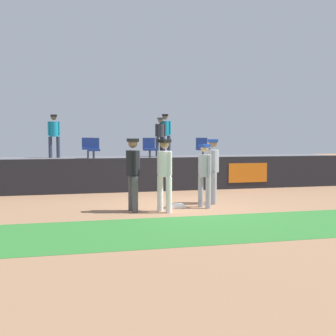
{
  "coord_description": "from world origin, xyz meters",
  "views": [
    {
      "loc": [
        -3.24,
        -11.41,
        1.95
      ],
      "look_at": [
        -0.21,
        0.97,
        1.0
      ],
      "focal_mm": 46.95,
      "sensor_mm": 36.0,
      "label": 1
    }
  ],
  "objects_px": {
    "seat_front_right": "(203,147)",
    "spectator_casual": "(160,134)",
    "player_fielder_home": "(164,170)",
    "spectator_capped": "(165,132)",
    "player_runner_visitor": "(213,166)",
    "seat_front_center": "(149,148)",
    "seat_front_left": "(93,148)",
    "first_base": "(177,206)",
    "seat_back_left": "(88,147)",
    "player_umpire": "(133,169)",
    "spectator_hooded": "(54,133)",
    "player_coach_visitor": "(205,171)"
  },
  "relations": [
    {
      "from": "player_fielder_home",
      "to": "spectator_casual",
      "type": "relative_size",
      "value": 1.08
    },
    {
      "from": "seat_front_left",
      "to": "seat_front_right",
      "type": "relative_size",
      "value": 1.0
    },
    {
      "from": "seat_front_left",
      "to": "seat_back_left",
      "type": "bearing_deg",
      "value": 93.08
    },
    {
      "from": "first_base",
      "to": "player_umpire",
      "type": "height_order",
      "value": "player_umpire"
    },
    {
      "from": "spectator_capped",
      "to": "spectator_casual",
      "type": "xyz_separation_m",
      "value": [
        -0.26,
        -0.18,
        -0.09
      ]
    },
    {
      "from": "player_fielder_home",
      "to": "seat_front_right",
      "type": "xyz_separation_m",
      "value": [
        2.86,
        5.61,
        0.42
      ]
    },
    {
      "from": "first_base",
      "to": "player_runner_visitor",
      "type": "xyz_separation_m",
      "value": [
        1.18,
        0.45,
        1.03
      ]
    },
    {
      "from": "seat_front_right",
      "to": "spectator_hooded",
      "type": "xyz_separation_m",
      "value": [
        -5.66,
        2.54,
        0.57
      ]
    },
    {
      "from": "player_runner_visitor",
      "to": "spectator_casual",
      "type": "distance_m",
      "value": 7.22
    },
    {
      "from": "player_fielder_home",
      "to": "spectator_hooded",
      "type": "distance_m",
      "value": 8.68
    },
    {
      "from": "player_fielder_home",
      "to": "seat_front_right",
      "type": "bearing_deg",
      "value": 124.6
    },
    {
      "from": "first_base",
      "to": "spectator_hooded",
      "type": "relative_size",
      "value": 0.22
    },
    {
      "from": "seat_front_right",
      "to": "player_fielder_home",
      "type": "bearing_deg",
      "value": -117.02
    },
    {
      "from": "seat_front_right",
      "to": "spectator_casual",
      "type": "relative_size",
      "value": 0.49
    },
    {
      "from": "player_coach_visitor",
      "to": "seat_front_center",
      "type": "relative_size",
      "value": 2.04
    },
    {
      "from": "player_runner_visitor",
      "to": "player_umpire",
      "type": "height_order",
      "value": "player_umpire"
    },
    {
      "from": "seat_front_right",
      "to": "spectator_capped",
      "type": "xyz_separation_m",
      "value": [
        -0.85,
        2.76,
        0.62
      ]
    },
    {
      "from": "spectator_casual",
      "to": "player_fielder_home",
      "type": "bearing_deg",
      "value": 75.53
    },
    {
      "from": "player_runner_visitor",
      "to": "player_umpire",
      "type": "distance_m",
      "value": 2.56
    },
    {
      "from": "player_coach_visitor",
      "to": "spectator_casual",
      "type": "height_order",
      "value": "spectator_casual"
    },
    {
      "from": "seat_front_center",
      "to": "spectator_hooded",
      "type": "bearing_deg",
      "value": 144.35
    },
    {
      "from": "seat_front_left",
      "to": "spectator_capped",
      "type": "bearing_deg",
      "value": 39.27
    },
    {
      "from": "spectator_hooded",
      "to": "spectator_capped",
      "type": "xyz_separation_m",
      "value": [
        4.82,
        0.22,
        0.05
      ]
    },
    {
      "from": "seat_front_right",
      "to": "spectator_capped",
      "type": "relative_size",
      "value": 0.45
    },
    {
      "from": "first_base",
      "to": "seat_back_left",
      "type": "bearing_deg",
      "value": 105.96
    },
    {
      "from": "player_runner_visitor",
      "to": "spectator_casual",
      "type": "height_order",
      "value": "spectator_casual"
    },
    {
      "from": "first_base",
      "to": "seat_front_right",
      "type": "distance_m",
      "value": 5.73
    },
    {
      "from": "player_umpire",
      "to": "seat_front_left",
      "type": "relative_size",
      "value": 2.23
    },
    {
      "from": "player_fielder_home",
      "to": "player_runner_visitor",
      "type": "bearing_deg",
      "value": 93.79
    },
    {
      "from": "player_umpire",
      "to": "seat_back_left",
      "type": "distance_m",
      "value": 7.21
    },
    {
      "from": "seat_front_right",
      "to": "spectator_casual",
      "type": "xyz_separation_m",
      "value": [
        -1.1,
        2.59,
        0.52
      ]
    },
    {
      "from": "seat_front_center",
      "to": "seat_front_left",
      "type": "bearing_deg",
      "value": -179.99
    },
    {
      "from": "spectator_hooded",
      "to": "player_fielder_home",
      "type": "bearing_deg",
      "value": 100.74
    },
    {
      "from": "spectator_capped",
      "to": "spectator_casual",
      "type": "relative_size",
      "value": 1.09
    },
    {
      "from": "seat_front_left",
      "to": "spectator_capped",
      "type": "height_order",
      "value": "spectator_capped"
    },
    {
      "from": "player_fielder_home",
      "to": "spectator_capped",
      "type": "xyz_separation_m",
      "value": [
        2.01,
        8.38,
        1.03
      ]
    },
    {
      "from": "player_coach_visitor",
      "to": "spectator_casual",
      "type": "relative_size",
      "value": 1.0
    },
    {
      "from": "seat_back_left",
      "to": "spectator_capped",
      "type": "distance_m",
      "value": 3.66
    },
    {
      "from": "seat_front_center",
      "to": "spectator_capped",
      "type": "xyz_separation_m",
      "value": [
        1.27,
        2.76,
        0.61
      ]
    },
    {
      "from": "seat_front_right",
      "to": "player_runner_visitor",
      "type": "bearing_deg",
      "value": -104.69
    },
    {
      "from": "player_runner_visitor",
      "to": "player_umpire",
      "type": "bearing_deg",
      "value": -65.74
    },
    {
      "from": "spectator_hooded",
      "to": "spectator_capped",
      "type": "relative_size",
      "value": 0.96
    },
    {
      "from": "first_base",
      "to": "player_umpire",
      "type": "distance_m",
      "value": 1.67
    },
    {
      "from": "seat_back_left",
      "to": "seat_front_left",
      "type": "bearing_deg",
      "value": -86.92
    },
    {
      "from": "first_base",
      "to": "seat_front_right",
      "type": "xyz_separation_m",
      "value": [
        2.38,
        5.01,
        1.45
      ]
    },
    {
      "from": "seat_front_right",
      "to": "player_coach_visitor",
      "type": "bearing_deg",
      "value": -107.64
    },
    {
      "from": "player_runner_visitor",
      "to": "spectator_capped",
      "type": "bearing_deg",
      "value": -176.75
    },
    {
      "from": "seat_front_right",
      "to": "seat_back_left",
      "type": "bearing_deg",
      "value": 157.4
    },
    {
      "from": "player_runner_visitor",
      "to": "spectator_casual",
      "type": "xyz_separation_m",
      "value": [
        0.09,
        7.15,
        0.94
      ]
    },
    {
      "from": "player_fielder_home",
      "to": "seat_back_left",
      "type": "xyz_separation_m",
      "value": [
        -1.46,
        7.41,
        0.42
      ]
    }
  ]
}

